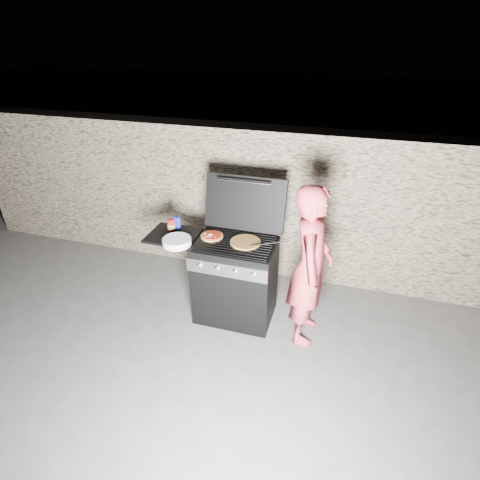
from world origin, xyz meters
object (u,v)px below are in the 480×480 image
(gas_grill, at_px, (213,276))
(sauce_jar, at_px, (171,225))
(pizza_topped, at_px, (212,236))
(person, at_px, (310,267))

(gas_grill, relative_size, sauce_jar, 10.47)
(pizza_topped, height_order, sauce_jar, sauce_jar)
(sauce_jar, xyz_separation_m, person, (1.48, -0.15, -0.15))
(gas_grill, height_order, person, person)
(sauce_jar, bearing_deg, person, -5.78)
(gas_grill, distance_m, pizza_topped, 0.47)
(person, bearing_deg, pizza_topped, 81.30)
(gas_grill, relative_size, pizza_topped, 5.92)
(pizza_topped, bearing_deg, sauce_jar, 176.19)
(gas_grill, bearing_deg, person, -3.90)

